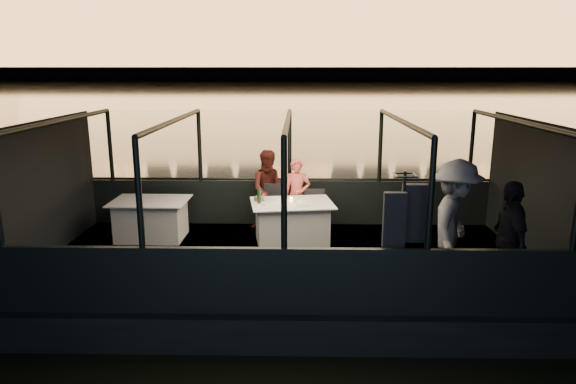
{
  "coord_description": "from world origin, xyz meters",
  "views": [
    {
      "loc": [
        0.17,
        -8.12,
        3.61
      ],
      "look_at": [
        0.0,
        0.4,
        1.55
      ],
      "focal_mm": 32.0,
      "sensor_mm": 36.0,
      "label": 1
    }
  ],
  "objects_px": {
    "dining_table_central": "(292,223)",
    "coat_stand": "(401,242)",
    "passenger_dark": "(509,238)",
    "person_woman_coral": "(297,194)",
    "dining_table_aft": "(151,218)",
    "chair_port_right": "(314,213)",
    "wine_bottle": "(259,195)",
    "chair_port_left": "(275,210)",
    "passenger_stripe": "(454,232)",
    "person_man_maroon": "(270,192)"
  },
  "relations": [
    {
      "from": "dining_table_aft",
      "to": "passenger_stripe",
      "type": "bearing_deg",
      "value": -23.64
    },
    {
      "from": "dining_table_central",
      "to": "wine_bottle",
      "type": "bearing_deg",
      "value": -173.81
    },
    {
      "from": "dining_table_aft",
      "to": "chair_port_right",
      "type": "bearing_deg",
      "value": 4.41
    },
    {
      "from": "dining_table_central",
      "to": "dining_table_aft",
      "type": "bearing_deg",
      "value": 175.15
    },
    {
      "from": "coat_stand",
      "to": "passenger_dark",
      "type": "height_order",
      "value": "coat_stand"
    },
    {
      "from": "chair_port_right",
      "to": "wine_bottle",
      "type": "relative_size",
      "value": 2.87
    },
    {
      "from": "dining_table_aft",
      "to": "person_woman_coral",
      "type": "bearing_deg",
      "value": 10.37
    },
    {
      "from": "dining_table_central",
      "to": "coat_stand",
      "type": "bearing_deg",
      "value": -59.96
    },
    {
      "from": "coat_stand",
      "to": "dining_table_central",
      "type": "bearing_deg",
      "value": 120.04
    },
    {
      "from": "person_man_maroon",
      "to": "passenger_stripe",
      "type": "relative_size",
      "value": 0.83
    },
    {
      "from": "chair_port_left",
      "to": "wine_bottle",
      "type": "relative_size",
      "value": 3.08
    },
    {
      "from": "chair_port_left",
      "to": "coat_stand",
      "type": "distance_m",
      "value": 3.63
    },
    {
      "from": "coat_stand",
      "to": "wine_bottle",
      "type": "bearing_deg",
      "value": 129.7
    },
    {
      "from": "person_woman_coral",
      "to": "wine_bottle",
      "type": "xyz_separation_m",
      "value": [
        -0.67,
        -0.78,
        0.17
      ]
    },
    {
      "from": "coat_stand",
      "to": "person_woman_coral",
      "type": "height_order",
      "value": "coat_stand"
    },
    {
      "from": "dining_table_central",
      "to": "coat_stand",
      "type": "xyz_separation_m",
      "value": [
        1.46,
        -2.53,
        0.51
      ]
    },
    {
      "from": "person_woman_coral",
      "to": "passenger_dark",
      "type": "distance_m",
      "value": 4.1
    },
    {
      "from": "dining_table_central",
      "to": "passenger_stripe",
      "type": "bearing_deg",
      "value": -39.97
    },
    {
      "from": "passenger_dark",
      "to": "wine_bottle",
      "type": "xyz_separation_m",
      "value": [
        -3.58,
        2.11,
        0.06
      ]
    },
    {
      "from": "dining_table_central",
      "to": "person_man_maroon",
      "type": "height_order",
      "value": "person_man_maroon"
    },
    {
      "from": "dining_table_central",
      "to": "chair_port_right",
      "type": "relative_size",
      "value": 1.69
    },
    {
      "from": "coat_stand",
      "to": "wine_bottle",
      "type": "height_order",
      "value": "coat_stand"
    },
    {
      "from": "wine_bottle",
      "to": "person_woman_coral",
      "type": "bearing_deg",
      "value": 49.36
    },
    {
      "from": "chair_port_left",
      "to": "chair_port_right",
      "type": "bearing_deg",
      "value": 0.34
    },
    {
      "from": "dining_table_aft",
      "to": "chair_port_right",
      "type": "height_order",
      "value": "chair_port_right"
    },
    {
      "from": "passenger_dark",
      "to": "person_man_maroon",
      "type": "bearing_deg",
      "value": -130.51
    },
    {
      "from": "coat_stand",
      "to": "chair_port_right",
      "type": "bearing_deg",
      "value": 109.25
    },
    {
      "from": "coat_stand",
      "to": "passenger_dark",
      "type": "relative_size",
      "value": 1.11
    },
    {
      "from": "dining_table_aft",
      "to": "wine_bottle",
      "type": "height_order",
      "value": "wine_bottle"
    },
    {
      "from": "chair_port_left",
      "to": "coat_stand",
      "type": "height_order",
      "value": "coat_stand"
    },
    {
      "from": "passenger_dark",
      "to": "wine_bottle",
      "type": "relative_size",
      "value": 5.54
    },
    {
      "from": "dining_table_aft",
      "to": "coat_stand",
      "type": "xyz_separation_m",
      "value": [
        4.09,
        -2.75,
        0.51
      ]
    },
    {
      "from": "chair_port_left",
      "to": "person_man_maroon",
      "type": "xyz_separation_m",
      "value": [
        -0.11,
        0.28,
        0.3
      ]
    },
    {
      "from": "chair_port_right",
      "to": "person_woman_coral",
      "type": "bearing_deg",
      "value": 144.33
    },
    {
      "from": "dining_table_aft",
      "to": "passenger_dark",
      "type": "relative_size",
      "value": 0.84
    },
    {
      "from": "dining_table_aft",
      "to": "chair_port_right",
      "type": "relative_size",
      "value": 1.62
    },
    {
      "from": "person_man_maroon",
      "to": "dining_table_central",
      "type": "bearing_deg",
      "value": -69.22
    },
    {
      "from": "dining_table_central",
      "to": "person_woman_coral",
      "type": "height_order",
      "value": "person_woman_coral"
    },
    {
      "from": "dining_table_central",
      "to": "dining_table_aft",
      "type": "height_order",
      "value": "dining_table_central"
    },
    {
      "from": "dining_table_aft",
      "to": "passenger_stripe",
      "type": "xyz_separation_m",
      "value": [
        4.94,
        -2.16,
        0.47
      ]
    },
    {
      "from": "person_man_maroon",
      "to": "passenger_stripe",
      "type": "distance_m",
      "value": 3.95
    },
    {
      "from": "chair_port_right",
      "to": "person_woman_coral",
      "type": "relative_size",
      "value": 0.6
    },
    {
      "from": "dining_table_aft",
      "to": "coat_stand",
      "type": "bearing_deg",
      "value": -33.92
    },
    {
      "from": "dining_table_aft",
      "to": "person_man_maroon",
      "type": "height_order",
      "value": "person_man_maroon"
    },
    {
      "from": "person_man_maroon",
      "to": "passenger_dark",
      "type": "height_order",
      "value": "passenger_dark"
    },
    {
      "from": "dining_table_aft",
      "to": "coat_stand",
      "type": "relative_size",
      "value": 0.75
    },
    {
      "from": "coat_stand",
      "to": "person_woman_coral",
      "type": "relative_size",
      "value": 1.29
    },
    {
      "from": "wine_bottle",
      "to": "chair_port_left",
      "type": "bearing_deg",
      "value": 69.46
    },
    {
      "from": "person_woman_coral",
      "to": "coat_stand",
      "type": "bearing_deg",
      "value": -61.93
    },
    {
      "from": "chair_port_right",
      "to": "person_man_maroon",
      "type": "bearing_deg",
      "value": 157.03
    }
  ]
}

